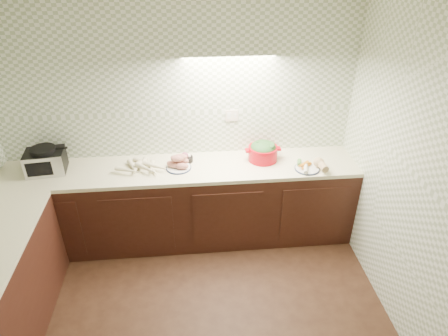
{
  "coord_description": "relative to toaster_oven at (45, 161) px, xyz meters",
  "views": [
    {
      "loc": [
        0.11,
        -1.98,
        2.98
      ],
      "look_at": [
        0.42,
        1.25,
        1.02
      ],
      "focal_mm": 32.0,
      "sensor_mm": 36.0,
      "label": 1
    }
  ],
  "objects": [
    {
      "name": "room",
      "position": [
        1.31,
        -1.56,
        0.61
      ],
      "size": [
        3.6,
        3.6,
        2.6
      ],
      "color": "black",
      "rests_on": "ground"
    },
    {
      "name": "dutch_oven",
      "position": [
        2.17,
        0.02,
        -0.02
      ],
      "size": [
        0.37,
        0.31,
        0.21
      ],
      "rotation": [
        0.0,
        0.0,
        0.04
      ],
      "color": "#B3020E",
      "rests_on": "counter"
    },
    {
      "name": "onion_bowl",
      "position": [
        1.37,
        0.07,
        -0.08
      ],
      "size": [
        0.14,
        0.14,
        0.1
      ],
      "color": "black",
      "rests_on": "counter"
    },
    {
      "name": "veg_plate",
      "position": [
        2.63,
        -0.2,
        -0.08
      ],
      "size": [
        0.3,
        0.26,
        0.12
      ],
      "rotation": [
        0.0,
        0.0,
        -0.04
      ],
      "color": "#141E3C",
      "rests_on": "counter"
    },
    {
      "name": "toaster_oven",
      "position": [
        0.0,
        0.0,
        0.0
      ],
      "size": [
        0.39,
        0.32,
        0.26
      ],
      "rotation": [
        0.0,
        0.0,
        0.1
      ],
      "color": "black",
      "rests_on": "counter"
    },
    {
      "name": "parsnip_pile",
      "position": [
        0.92,
        -0.04,
        -0.09
      ],
      "size": [
        0.48,
        0.4,
        0.07
      ],
      "color": "beige",
      "rests_on": "counter"
    },
    {
      "name": "counter",
      "position": [
        0.63,
        -0.87,
        -0.57
      ],
      "size": [
        3.6,
        3.6,
        0.9
      ],
      "color": "black",
      "rests_on": "ground"
    },
    {
      "name": "sweet_potato_plate",
      "position": [
        1.3,
        -0.06,
        -0.06
      ],
      "size": [
        0.26,
        0.25,
        0.15
      ],
      "rotation": [
        0.0,
        0.0,
        -0.39
      ],
      "color": "#141E3C",
      "rests_on": "counter"
    }
  ]
}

